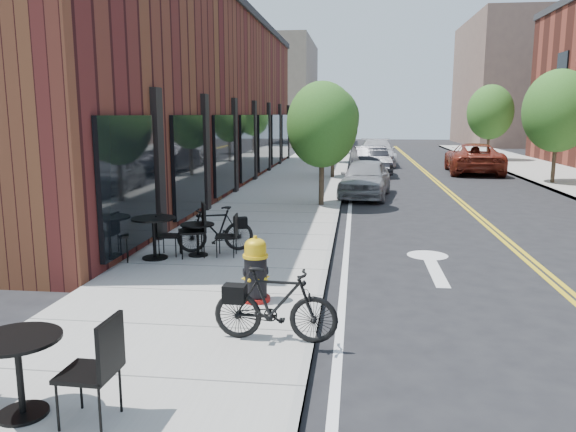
{
  "coord_description": "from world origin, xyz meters",
  "views": [
    {
      "loc": [
        0.48,
        -8.43,
        2.91
      ],
      "look_at": [
        -0.81,
        2.06,
        1.0
      ],
      "focal_mm": 35.0,
      "sensor_mm": 36.0,
      "label": 1
    }
  ],
  "objects_px": {
    "bistro_set_c": "(154,232)",
    "parked_car_a": "(365,178)",
    "parked_car_b": "(370,161)",
    "fire_hydrant": "(256,270)",
    "bistro_set_b": "(198,235)",
    "parked_car_far": "(473,158)",
    "parked_car_c": "(376,152)",
    "bicycle_left": "(215,229)",
    "bistro_set_a": "(19,365)",
    "bicycle_right": "(275,305)"
  },
  "relations": [
    {
      "from": "bistro_set_c",
      "to": "parked_car_a",
      "type": "height_order",
      "value": "parked_car_a"
    },
    {
      "from": "bistro_set_c",
      "to": "parked_car_b",
      "type": "xyz_separation_m",
      "value": [
        4.57,
        17.36,
        0.05
      ]
    },
    {
      "from": "fire_hydrant",
      "to": "bistro_set_c",
      "type": "distance_m",
      "value": 3.32
    },
    {
      "from": "bistro_set_c",
      "to": "bistro_set_b",
      "type": "bearing_deg",
      "value": 1.95
    },
    {
      "from": "parked_car_far",
      "to": "parked_car_c",
      "type": "bearing_deg",
      "value": -35.34
    },
    {
      "from": "bicycle_left",
      "to": "parked_car_a",
      "type": "xyz_separation_m",
      "value": [
        3.18,
        9.05,
        0.09
      ]
    },
    {
      "from": "bistro_set_a",
      "to": "parked_car_a",
      "type": "xyz_separation_m",
      "value": [
        3.4,
        15.55,
        0.06
      ]
    },
    {
      "from": "fire_hydrant",
      "to": "bicycle_right",
      "type": "distance_m",
      "value": 1.57
    },
    {
      "from": "bistro_set_c",
      "to": "parked_car_c",
      "type": "xyz_separation_m",
      "value": [
        5.03,
        22.66,
        0.1
      ]
    },
    {
      "from": "bicycle_left",
      "to": "bistro_set_b",
      "type": "distance_m",
      "value": 0.46
    },
    {
      "from": "parked_car_b",
      "to": "bicycle_right",
      "type": "bearing_deg",
      "value": -101.75
    },
    {
      "from": "parked_car_a",
      "to": "parked_car_far",
      "type": "height_order",
      "value": "parked_car_far"
    },
    {
      "from": "bicycle_left",
      "to": "parked_car_c",
      "type": "bearing_deg",
      "value": 151.34
    },
    {
      "from": "parked_car_c",
      "to": "bicycle_left",
      "type": "bearing_deg",
      "value": -100.08
    },
    {
      "from": "bistro_set_b",
      "to": "bistro_set_c",
      "type": "bearing_deg",
      "value": -160.58
    },
    {
      "from": "bistro_set_a",
      "to": "parked_car_b",
      "type": "distance_m",
      "value": 23.45
    },
    {
      "from": "bistro_set_b",
      "to": "parked_car_far",
      "type": "relative_size",
      "value": 0.29
    },
    {
      "from": "bicycle_right",
      "to": "bistro_set_c",
      "type": "relative_size",
      "value": 0.78
    },
    {
      "from": "fire_hydrant",
      "to": "parked_car_c",
      "type": "bearing_deg",
      "value": 62.03
    },
    {
      "from": "bistro_set_c",
      "to": "parked_car_c",
      "type": "relative_size",
      "value": 0.39
    },
    {
      "from": "bistro_set_c",
      "to": "parked_car_far",
      "type": "xyz_separation_m",
      "value": [
        9.73,
        18.8,
        0.1
      ]
    },
    {
      "from": "parked_car_a",
      "to": "bicycle_right",
      "type": "bearing_deg",
      "value": -88.38
    },
    {
      "from": "bicycle_right",
      "to": "parked_car_c",
      "type": "xyz_separation_m",
      "value": [
        2.09,
        26.41,
        0.16
      ]
    },
    {
      "from": "bicycle_right",
      "to": "parked_car_far",
      "type": "bearing_deg",
      "value": -13.87
    },
    {
      "from": "bicycle_right",
      "to": "parked_car_a",
      "type": "height_order",
      "value": "parked_car_a"
    },
    {
      "from": "parked_car_a",
      "to": "parked_car_far",
      "type": "bearing_deg",
      "value": 65.73
    },
    {
      "from": "bistro_set_b",
      "to": "parked_car_a",
      "type": "height_order",
      "value": "parked_car_a"
    },
    {
      "from": "bicycle_right",
      "to": "bistro_set_a",
      "type": "height_order",
      "value": "bistro_set_a"
    },
    {
      "from": "bicycle_right",
      "to": "parked_car_b",
      "type": "relative_size",
      "value": 0.37
    },
    {
      "from": "parked_car_a",
      "to": "parked_car_b",
      "type": "bearing_deg",
      "value": 94.44
    },
    {
      "from": "bistro_set_a",
      "to": "parked_car_a",
      "type": "height_order",
      "value": "parked_car_a"
    },
    {
      "from": "bicycle_right",
      "to": "bistro_set_b",
      "type": "xyz_separation_m",
      "value": [
        -2.16,
        4.08,
        -0.05
      ]
    },
    {
      "from": "bicycle_left",
      "to": "bistro_set_b",
      "type": "bearing_deg",
      "value": -54.03
    },
    {
      "from": "bistro_set_a",
      "to": "bistro_set_b",
      "type": "bearing_deg",
      "value": 92.45
    },
    {
      "from": "fire_hydrant",
      "to": "parked_car_c",
      "type": "xyz_separation_m",
      "value": [
        2.6,
        24.92,
        0.15
      ]
    },
    {
      "from": "bicycle_right",
      "to": "parked_car_b",
      "type": "distance_m",
      "value": 21.17
    },
    {
      "from": "bistro_set_c",
      "to": "parked_car_far",
      "type": "bearing_deg",
      "value": 41.25
    },
    {
      "from": "fire_hydrant",
      "to": "parked_car_far",
      "type": "height_order",
      "value": "parked_car_far"
    },
    {
      "from": "bicycle_right",
      "to": "bistro_set_b",
      "type": "height_order",
      "value": "bicycle_right"
    },
    {
      "from": "bistro_set_a",
      "to": "parked_car_far",
      "type": "distance_m",
      "value": 26.15
    },
    {
      "from": "bicycle_right",
      "to": "bistro_set_a",
      "type": "xyz_separation_m",
      "value": [
        -2.11,
        -2.04,
        0.04
      ]
    },
    {
      "from": "bicycle_right",
      "to": "parked_car_a",
      "type": "xyz_separation_m",
      "value": [
        1.29,
        13.51,
        0.09
      ]
    },
    {
      "from": "bistro_set_c",
      "to": "parked_car_far",
      "type": "distance_m",
      "value": 21.17
    },
    {
      "from": "bicycle_right",
      "to": "parked_car_a",
      "type": "relative_size",
      "value": 0.39
    },
    {
      "from": "bistro_set_a",
      "to": "bistro_set_c",
      "type": "bearing_deg",
      "value": 100.13
    },
    {
      "from": "bistro_set_b",
      "to": "parked_car_a",
      "type": "xyz_separation_m",
      "value": [
        3.45,
        9.42,
        0.14
      ]
    },
    {
      "from": "fire_hydrant",
      "to": "parked_car_a",
      "type": "relative_size",
      "value": 0.25
    },
    {
      "from": "bicycle_left",
      "to": "parked_car_c",
      "type": "relative_size",
      "value": 0.3
    },
    {
      "from": "bicycle_right",
      "to": "parked_car_b",
      "type": "bearing_deg",
      "value": -1.54
    },
    {
      "from": "bicycle_left",
      "to": "bistro_set_c",
      "type": "height_order",
      "value": "bistro_set_c"
    }
  ]
}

